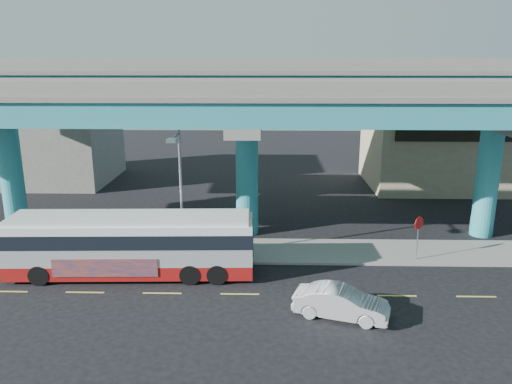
{
  "coord_description": "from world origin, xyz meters",
  "views": [
    {
      "loc": [
        1.38,
        -23.57,
        11.66
      ],
      "look_at": [
        0.73,
        4.0,
        4.27
      ],
      "focal_mm": 35.0,
      "sensor_mm": 36.0,
      "label": 1
    }
  ],
  "objects_px": {
    "parked_car": "(54,238)",
    "street_lamp": "(179,179)",
    "transit_bus": "(131,243)",
    "stop_sign": "(419,228)",
    "sedan": "(341,303)"
  },
  "relations": [
    {
      "from": "transit_bus",
      "to": "stop_sign",
      "type": "relative_size",
      "value": 5.06
    },
    {
      "from": "street_lamp",
      "to": "transit_bus",
      "type": "bearing_deg",
      "value": -149.26
    },
    {
      "from": "transit_bus",
      "to": "parked_car",
      "type": "bearing_deg",
      "value": 146.96
    },
    {
      "from": "parked_car",
      "to": "stop_sign",
      "type": "height_order",
      "value": "stop_sign"
    },
    {
      "from": "transit_bus",
      "to": "parked_car",
      "type": "relative_size",
      "value": 3.56
    },
    {
      "from": "parked_car",
      "to": "street_lamp",
      "type": "xyz_separation_m",
      "value": [
        8.42,
        -2.1,
        4.36
      ]
    },
    {
      "from": "parked_car",
      "to": "street_lamp",
      "type": "height_order",
      "value": "street_lamp"
    },
    {
      "from": "parked_car",
      "to": "stop_sign",
      "type": "bearing_deg",
      "value": -96.2
    },
    {
      "from": "transit_bus",
      "to": "parked_car",
      "type": "distance_m",
      "value": 7.02
    },
    {
      "from": "transit_bus",
      "to": "street_lamp",
      "type": "bearing_deg",
      "value": 28.76
    },
    {
      "from": "sedan",
      "to": "parked_car",
      "type": "bearing_deg",
      "value": 82.2
    },
    {
      "from": "transit_bus",
      "to": "sedan",
      "type": "bearing_deg",
      "value": -24.26
    },
    {
      "from": "sedan",
      "to": "stop_sign",
      "type": "xyz_separation_m",
      "value": [
        5.39,
        6.68,
        1.36
      ]
    },
    {
      "from": "stop_sign",
      "to": "transit_bus",
      "type": "bearing_deg",
      "value": 172.64
    },
    {
      "from": "street_lamp",
      "to": "stop_sign",
      "type": "distance_m",
      "value": 14.15
    }
  ]
}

